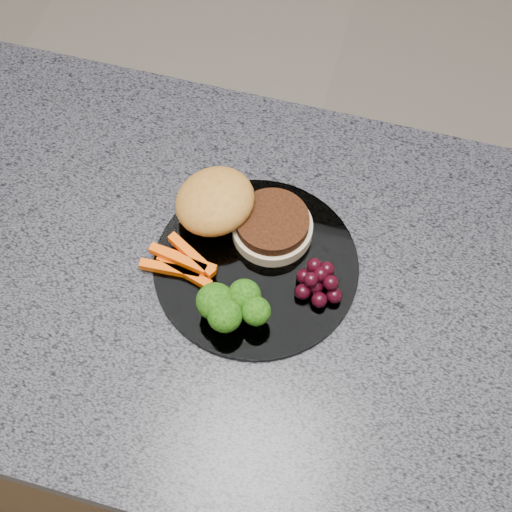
{
  "coord_description": "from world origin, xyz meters",
  "views": [
    {
      "loc": [
        0.2,
        -0.39,
        1.69
      ],
      "look_at": [
        0.08,
        0.02,
        0.93
      ],
      "focal_mm": 50.0,
      "sensor_mm": 36.0,
      "label": 1
    }
  ],
  "objects_px": {
    "plate": "(256,265)",
    "burger": "(235,212)",
    "island_cabinet": "(210,388)",
    "grape_bunch": "(319,281)"
  },
  "relations": [
    {
      "from": "plate",
      "to": "grape_bunch",
      "type": "distance_m",
      "value": 0.09
    },
    {
      "from": "island_cabinet",
      "to": "plate",
      "type": "xyz_separation_m",
      "value": [
        0.08,
        0.02,
        0.47
      ]
    },
    {
      "from": "plate",
      "to": "burger",
      "type": "bearing_deg",
      "value": 128.55
    },
    {
      "from": "grape_bunch",
      "to": "burger",
      "type": "bearing_deg",
      "value": 152.94
    },
    {
      "from": "island_cabinet",
      "to": "plate",
      "type": "height_order",
      "value": "plate"
    },
    {
      "from": "island_cabinet",
      "to": "plate",
      "type": "bearing_deg",
      "value": 16.28
    },
    {
      "from": "plate",
      "to": "burger",
      "type": "distance_m",
      "value": 0.07
    },
    {
      "from": "burger",
      "to": "grape_bunch",
      "type": "height_order",
      "value": "burger"
    },
    {
      "from": "plate",
      "to": "burger",
      "type": "xyz_separation_m",
      "value": [
        -0.04,
        0.05,
        0.03
      ]
    },
    {
      "from": "island_cabinet",
      "to": "grape_bunch",
      "type": "xyz_separation_m",
      "value": [
        0.16,
        0.01,
        0.49
      ]
    }
  ]
}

